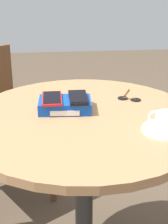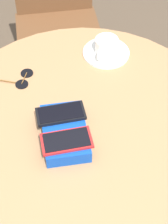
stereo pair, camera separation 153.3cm
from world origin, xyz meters
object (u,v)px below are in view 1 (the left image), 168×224
object	(u,v)px
phone_box	(65,105)
saucer	(166,130)
sunglasses	(129,98)
phone_black	(78,97)
phone_red	(52,98)
coffee_cup	(166,121)
round_table	(84,155)

from	to	relation	value
phone_box	saucer	bearing A→B (deg)	-32.25
sunglasses	phone_black	bearing A→B (deg)	-156.21
phone_box	phone_black	bearing A→B (deg)	2.51
phone_red	coffee_cup	distance (m)	0.43
phone_black	coffee_cup	distance (m)	0.34
phone_black	sunglasses	world-z (taller)	phone_black
phone_red	saucer	world-z (taller)	phone_red
coffee_cup	phone_box	bearing A→B (deg)	147.80
sunglasses	phone_red	bearing A→B (deg)	-163.29
phone_red	saucer	bearing A→B (deg)	-29.22
sunglasses	round_table	bearing A→B (deg)	-139.99
phone_black	sunglasses	distance (m)	0.24
phone_box	sunglasses	xyz separation A→B (m)	(0.26, 0.10, -0.02)
round_table	phone_red	world-z (taller)	phone_red
phone_red	phone_box	bearing A→B (deg)	-3.69
round_table	phone_black	distance (m)	0.22
coffee_cup	sunglasses	distance (m)	0.31
phone_box	coffee_cup	distance (m)	0.38
phone_box	phone_red	bearing A→B (deg)	176.31
phone_red	phone_black	world-z (taller)	phone_black
phone_red	phone_black	size ratio (longest dim) A/B	0.99
saucer	round_table	bearing A→B (deg)	152.47
saucer	sunglasses	bearing A→B (deg)	101.95
phone_black	coffee_cup	bearing A→B (deg)	-36.92
round_table	sunglasses	world-z (taller)	sunglasses
phone_red	phone_black	xyz separation A→B (m)	(0.10, -0.00, 0.00)
coffee_cup	phone_red	bearing A→B (deg)	150.85
round_table	phone_red	xyz separation A→B (m)	(-0.11, 0.07, 0.20)
phone_box	coffee_cup	size ratio (longest dim) A/B	2.08
round_table	phone_black	size ratio (longest dim) A/B	6.18
coffee_cup	sunglasses	world-z (taller)	coffee_cup
sunglasses	saucer	bearing A→B (deg)	-78.05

